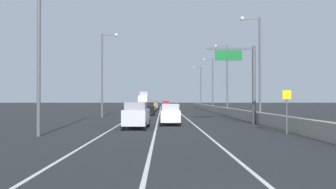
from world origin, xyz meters
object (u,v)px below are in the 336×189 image
Objects in this scene: car_white_2 at (170,114)px; car_yellow_5 at (151,107)px; lamp_post_right_third at (226,75)px; box_truck at (143,100)px; lamp_post_left_mid at (104,69)px; car_red_0 at (166,105)px; lamp_post_left_near at (43,40)px; car_gray_3 at (154,105)px; overhead_sign_gantry at (246,75)px; car_silver_4 at (136,115)px; lamp_post_right_fourth at (212,81)px; car_black_1 at (148,109)px; lamp_post_right_second at (258,62)px; speed_advisory_sign at (287,108)px; lamp_post_right_fifth at (200,84)px.

car_yellow_5 is at bearing 94.86° from car_white_2.
lamp_post_right_third is 1.31× the size of box_truck.
lamp_post_left_mid is 2.50× the size of car_red_0.
lamp_post_left_mid reaches higher than box_truck.
car_yellow_5 is at bearing 82.88° from lamp_post_left_near.
car_gray_3 is 1.00× the size of car_yellow_5.
car_silver_4 is (-10.18, -5.64, -3.66)m from overhead_sign_gantry.
lamp_post_left_near is 75.71m from box_truck.
lamp_post_left_mid is 35.92m from car_gray_3.
overhead_sign_gantry is 41.60m from lamp_post_right_fourth.
lamp_post_left_mid is 2.66× the size of car_black_1.
car_red_0 is at bearing 96.86° from overhead_sign_gantry.
lamp_post_right_fourth is 2.66× the size of car_black_1.
lamp_post_right_second is at bearing -90.71° from lamp_post_right_fourth.
speed_advisory_sign is 71.05m from car_red_0.
lamp_post_right_second is at bearing 84.70° from speed_advisory_sign.
lamp_post_right_second is at bearing -55.25° from car_black_1.
overhead_sign_gantry is 0.69× the size of lamp_post_right_second.
car_black_1 is (-11.83, -42.39, -5.21)m from lamp_post_right_fifth.
lamp_post_right_third is 1.00× the size of lamp_post_left_mid.
overhead_sign_gantry is at bearing -129.02° from lamp_post_right_second.
car_white_2 is at bearing -90.09° from car_red_0.
box_truck is at bearing 101.69° from overhead_sign_gantry.
overhead_sign_gantry is at bearing 11.59° from car_white_2.
lamp_post_right_third is 30.28m from car_silver_4.
lamp_post_right_second is at bearing 50.98° from overhead_sign_gantry.
box_truck is at bearing 100.42° from speed_advisory_sign.
lamp_post_right_third is 2.35× the size of car_yellow_5.
lamp_post_left_mid is at bearing -99.75° from car_red_0.
lamp_post_left_near reaches higher than car_yellow_5.
lamp_post_right_fifth is at bearing 79.98° from car_silver_4.
lamp_post_right_fourth is 44.36m from car_white_2.
car_gray_3 is at bearing 81.03° from lamp_post_left_mid.
speed_advisory_sign is 27.79m from lamp_post_left_mid.
lamp_post_right_fifth reaches higher than car_gray_3.
car_white_2 is at bearing -102.36° from lamp_post_right_fourth.
speed_advisory_sign is 75.35m from box_truck.
car_white_2 is at bearing -98.15° from lamp_post_right_fifth.
speed_advisory_sign is at bearing -70.06° from car_black_1.
lamp_post_right_second and lamp_post_right_fifth have the same top height.
car_silver_4 is (-12.26, -47.17, -5.09)m from lamp_post_right_fourth.
speed_advisory_sign is 16.86m from lamp_post_left_near.
lamp_post_left_near reaches higher than box_truck.
car_black_1 is 0.94× the size of car_white_2.
car_red_0 is at bearing -30.37° from box_truck.
lamp_post_right_third is at bearing -41.92° from car_yellow_5.
car_white_2 is 0.94× the size of car_gray_3.
speed_advisory_sign reaches higher than car_silver_4.
overhead_sign_gantry is 8.39m from car_white_2.
lamp_post_right_fifth reaches higher than car_black_1.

